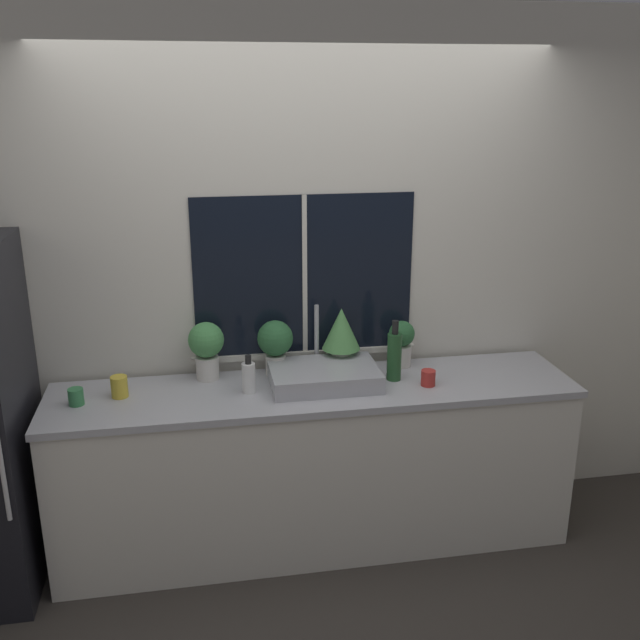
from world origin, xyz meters
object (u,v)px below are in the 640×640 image
at_px(potted_plant_center_left, 275,342).
at_px(bottle_tall, 394,355).
at_px(potted_plant_center_right, 341,333).
at_px(mug_red, 428,378).
at_px(soap_bottle, 249,377).
at_px(mug_green, 76,397).
at_px(potted_plant_far_right, 402,341).
at_px(mug_yellow, 119,387).
at_px(sink, 324,375).
at_px(potted_plant_far_left, 206,346).

height_order(potted_plant_center_left, bottle_tall, bottle_tall).
relative_size(potted_plant_center_right, mug_red, 4.27).
xyz_separation_m(soap_bottle, mug_green, (-0.81, -0.00, -0.04)).
bearing_deg(potted_plant_far_right, potted_plant_center_right, 180.00).
distance_m(potted_plant_far_right, mug_yellow, 1.46).
relative_size(potted_plant_center_left, mug_green, 3.59).
height_order(sink, mug_yellow, sink).
bearing_deg(potted_plant_far_right, mug_green, -172.60).
bearing_deg(mug_yellow, potted_plant_center_right, 7.87).
bearing_deg(mug_yellow, mug_green, -163.24).
bearing_deg(potted_plant_far_left, potted_plant_far_right, 0.00).
bearing_deg(bottle_tall, sink, 179.23).
bearing_deg(sink, soap_bottle, -174.29).
xyz_separation_m(potted_plant_center_right, soap_bottle, (-0.50, -0.21, -0.13)).
relative_size(potted_plant_far_left, potted_plant_center_left, 1.04).
bearing_deg(mug_green, bottle_tall, 1.31).
bearing_deg(mug_red, potted_plant_center_right, 143.85).
height_order(sink, potted_plant_center_left, sink).
bearing_deg(potted_plant_center_right, mug_yellow, -172.13).
xyz_separation_m(potted_plant_center_left, mug_green, (-0.97, -0.21, -0.13)).
bearing_deg(mug_red, potted_plant_far_right, 101.78).
bearing_deg(sink, mug_green, -178.06).
distance_m(sink, potted_plant_center_left, 0.31).
distance_m(soap_bottle, mug_green, 0.81).
relative_size(potted_plant_far_left, potted_plant_center_right, 0.89).
distance_m(sink, potted_plant_center_right, 0.26).
relative_size(potted_plant_far_left, mug_yellow, 2.88).
distance_m(soap_bottle, mug_yellow, 0.62).
bearing_deg(potted_plant_far_left, mug_yellow, -159.93).
relative_size(sink, soap_bottle, 2.80).
height_order(potted_plant_center_right, mug_red, potted_plant_center_right).
bearing_deg(bottle_tall, potted_plant_center_right, 143.26).
bearing_deg(mug_yellow, potted_plant_far_left, 20.07).
bearing_deg(potted_plant_far_left, potted_plant_center_right, 0.00).
bearing_deg(soap_bottle, potted_plant_center_right, 22.75).
xyz_separation_m(potted_plant_far_left, soap_bottle, (0.19, -0.21, -0.10)).
distance_m(potted_plant_far_right, mug_green, 1.65).
bearing_deg(potted_plant_center_left, mug_yellow, -168.69).
bearing_deg(potted_plant_far_left, sink, -16.79).
xyz_separation_m(soap_bottle, mug_yellow, (-0.62, 0.06, -0.03)).
relative_size(sink, mug_green, 6.70).
bearing_deg(potted_plant_center_right, potted_plant_center_left, -180.00).
bearing_deg(sink, potted_plant_far_right, 20.96).
height_order(mug_yellow, mug_green, mug_yellow).
xyz_separation_m(bottle_tall, mug_red, (0.15, -0.10, -0.09)).
relative_size(sink, potted_plant_center_left, 1.87).
relative_size(sink, mug_yellow, 5.16).
height_order(sink, mug_green, sink).
xyz_separation_m(mug_green, mug_red, (1.70, -0.07, -0.00)).
relative_size(potted_plant_far_left, potted_plant_far_right, 1.20).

